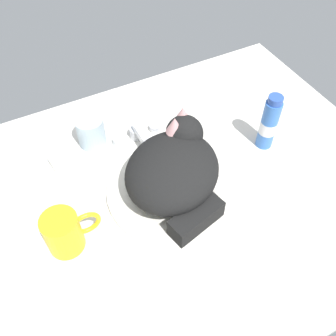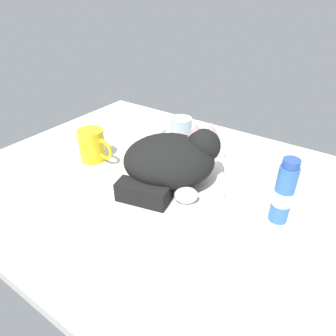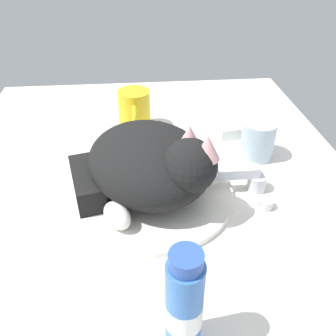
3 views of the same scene
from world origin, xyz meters
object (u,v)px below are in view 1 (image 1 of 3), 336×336
soap_bar (66,159)px  coffee_mug (65,232)px  cat (175,168)px  faucet (139,135)px  rinse_cup (91,132)px  toothpaste_bottle (269,123)px

soap_bar → coffee_mug: bearing=-106.9°
cat → soap_bar: size_ratio=4.11×
faucet → cat: (0.90, -17.86, 5.20)cm
coffee_mug → soap_bar: bearing=73.1°
cat → rinse_cup: 25.90cm
soap_bar → toothpaste_bottle: bearing=-18.6°
coffee_mug → rinse_cup: 29.27cm
soap_bar → cat: bearing=-41.9°
faucet → cat: size_ratio=0.44×
faucet → soap_bar: faucet is taller
faucet → cat: 18.62cm
coffee_mug → soap_bar: coffee_mug is taller
coffee_mug → rinse_cup: bearing=60.0°
cat → soap_bar: bearing=138.1°
faucet → coffee_mug: size_ratio=1.12×
soap_bar → toothpaste_bottle: toothpaste_bottle is taller
rinse_cup → coffee_mug: bearing=-120.0°
soap_bar → faucet: bearing=-0.9°
cat → toothpaste_bottle: 27.22cm
rinse_cup → toothpaste_bottle: 44.23cm
faucet → toothpaste_bottle: bearing=-29.2°
cat → rinse_cup: (-11.90, 22.74, -3.46)cm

